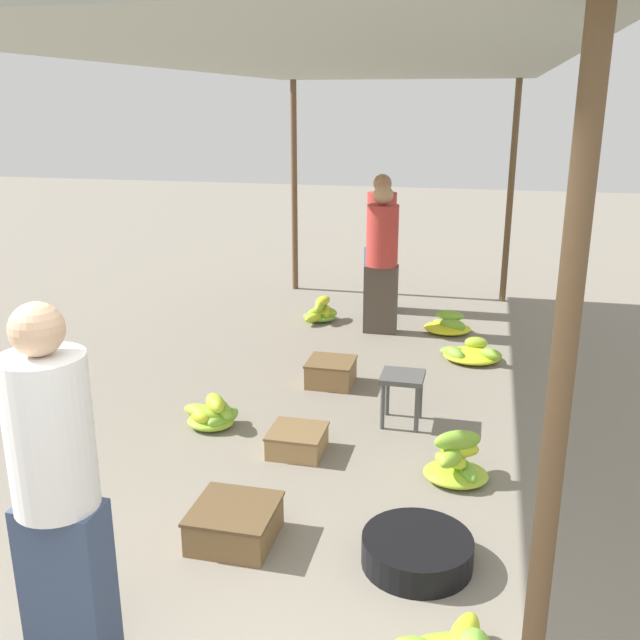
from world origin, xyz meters
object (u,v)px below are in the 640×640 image
banana_pile_right_3 (448,325)px  stool (402,384)px  shopper_walking_far (381,241)px  shopper_walking_mid (382,258)px  crate_near (297,441)px  banana_pile_right_0 (470,354)px  banana_pile_left_0 (213,415)px  crate_far (331,372)px  vendor_foreground (56,486)px  banana_pile_left_1 (321,312)px  basin_black (417,551)px  crate_mid (235,523)px  banana_pile_right_1 (457,460)px

banana_pile_right_3 → stool: bearing=-95.0°
shopper_walking_far → shopper_walking_mid: bearing=-80.9°
crate_near → shopper_walking_mid: bearing=87.0°
stool → banana_pile_right_0: stool is taller
banana_pile_left_0 → shopper_walking_far: bearing=77.9°
crate_near → crate_far: (-0.04, 1.37, 0.02)m
vendor_foreground → banana_pile_left_1: bearing=91.1°
basin_black → banana_pile_right_3: (-0.09, 4.34, -0.01)m
banana_pile_right_3 → crate_mid: bearing=-102.8°
crate_far → stool: bearing=-43.1°
vendor_foreground → banana_pile_right_1: (1.66, 2.08, -0.75)m
shopper_walking_mid → stool: bearing=-77.2°
basin_black → stool: bearing=99.8°
banana_pile_left_1 → banana_pile_right_0: bearing=-28.2°
banana_pile_left_0 → stool: bearing=16.2°
crate_near → banana_pile_left_0: bearing=161.9°
vendor_foreground → crate_near: size_ratio=4.28×
vendor_foreground → banana_pile_right_0: 4.90m
banana_pile_right_3 → banana_pile_right_1: bearing=-85.5°
banana_pile_left_1 → crate_far: banana_pile_left_1 is taller
banana_pile_left_0 → crate_far: size_ratio=1.14×
basin_black → banana_pile_left_0: bearing=141.8°
vendor_foreground → banana_pile_left_0: 2.60m
basin_black → banana_pile_left_1: size_ratio=1.14×
banana_pile_right_0 → shopper_walking_far: size_ratio=0.39×
crate_far → banana_pile_right_1: bearing=-51.0°
crate_far → shopper_walking_mid: size_ratio=0.26×
banana_pile_right_3 → crate_mid: 4.47m
banana_pile_left_1 → crate_near: bearing=-79.8°
crate_far → shopper_walking_far: shopper_walking_far is taller
banana_pile_right_1 → banana_pile_left_0: bearing=168.7°
banana_pile_right_1 → banana_pile_right_3: 3.34m
banana_pile_right_1 → crate_far: 1.94m
shopper_walking_far → banana_pile_right_3: bearing=-38.8°
crate_near → shopper_walking_far: bearing=89.8°
vendor_foreground → shopper_walking_mid: bearing=83.0°
basin_black → banana_pile_left_1: bearing=109.9°
banana_pile_right_1 → banana_pile_left_1: bearing=117.4°
banana_pile_right_0 → banana_pile_right_3: (-0.27, 0.88, 0.01)m
basin_black → crate_near: (-1.01, 1.15, 0.01)m
crate_near → stool: bearing=44.3°
banana_pile_left_0 → shopper_walking_mid: shopper_walking_mid is taller
vendor_foreground → shopper_walking_far: vendor_foreground is taller
banana_pile_right_0 → banana_pile_right_1: size_ratio=1.45×
banana_pile_left_0 → banana_pile_right_1: 1.98m
crate_mid → banana_pile_left_0: bearing=116.2°
stool → shopper_walking_mid: bearing=102.8°
banana_pile_left_0 → banana_pile_right_0: banana_pile_left_0 is taller
crate_near → vendor_foreground: bearing=-102.4°
vendor_foreground → banana_pile_left_0: vendor_foreground is taller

